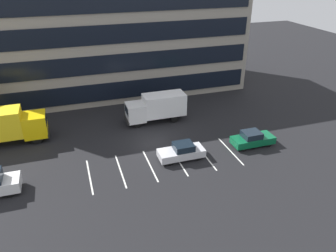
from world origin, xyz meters
The scene contains 7 objects.
ground_plane centered at (0.00, 0.00, 0.00)m, with size 120.00×120.00×0.00m, color black.
office_building centered at (0.00, 17.95, 7.20)m, with size 34.21×13.31×14.40m.
lot_markings centered at (0.00, -3.85, 0.00)m, with size 14.14×5.40×0.01m.
box_truck_white centered at (1.88, 5.05, 1.85)m, with size 7.08×2.34×3.28m.
box_truck_yellow_all centered at (-14.49, 4.85, 2.10)m, with size 8.04×2.66×3.73m.
sedan_silver centered at (1.84, -3.57, 0.75)m, with size 4.45×1.86×1.59m.
sedan_forest centered at (9.66, -3.47, 0.74)m, with size 4.40×1.84×1.58m.
Camera 1 is at (-7.74, -28.75, 17.39)m, focal length 35.04 mm.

